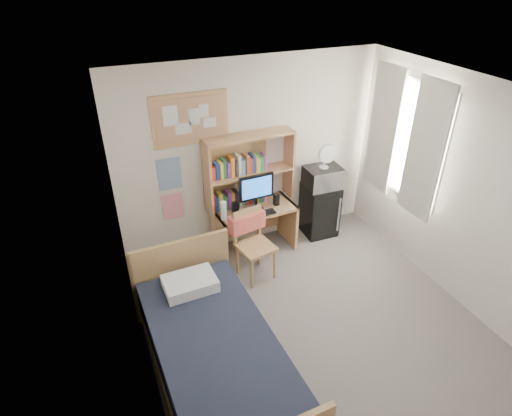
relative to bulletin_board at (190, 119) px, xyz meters
name	(u,v)px	position (x,y,z in m)	size (l,w,h in m)	color
floor	(323,337)	(0.78, -2.08, -1.93)	(3.60, 4.20, 0.02)	slate
ceiling	(349,105)	(0.78, -2.08, 0.68)	(3.60, 4.20, 0.02)	silver
wall_back	(250,156)	(0.78, 0.02, -0.62)	(3.60, 0.04, 2.60)	white
wall_left	(141,289)	(-1.02, -2.08, -0.62)	(0.04, 4.20, 2.60)	white
wall_right	(477,203)	(2.58, -2.08, -0.62)	(0.04, 4.20, 2.60)	white
window_unit	(405,139)	(2.53, -0.88, -0.32)	(0.10, 1.40, 1.70)	white
curtain_left	(425,151)	(2.50, -1.28, -0.32)	(0.04, 0.55, 1.70)	silver
curtain_right	(383,129)	(2.50, -0.48, -0.32)	(0.04, 0.55, 1.70)	silver
bulletin_board	(190,119)	(0.00, 0.00, 0.00)	(0.94, 0.03, 0.64)	tan
poster_wave	(169,174)	(-0.32, 0.01, -0.67)	(0.30, 0.01, 0.42)	#26559A
poster_japan	(173,206)	(-0.32, 0.01, -1.14)	(0.28, 0.01, 0.36)	#E8284B
desk	(254,229)	(0.71, -0.28, -1.58)	(1.09, 0.55, 0.68)	tan
desk_chair	(256,246)	(0.50, -0.83, -1.46)	(0.46, 0.46, 0.93)	tan
mini_fridge	(319,209)	(1.76, -0.24, -1.53)	(0.46, 0.46, 0.79)	black
bed	(216,360)	(-0.46, -2.17, -1.62)	(1.08, 2.16, 0.59)	black
hutch	(249,170)	(0.71, -0.13, -0.75)	(1.20, 0.31, 0.98)	tan
monitor	(256,193)	(0.72, -0.34, -0.98)	(0.48, 0.04, 0.51)	black
keyboard	(261,214)	(0.72, -0.48, -1.23)	(0.40, 0.13, 0.02)	black
speaker_left	(235,209)	(0.42, -0.36, -1.15)	(0.08, 0.08, 0.18)	black
speaker_right	(276,199)	(1.02, -0.33, -1.15)	(0.07, 0.07, 0.17)	black
water_bottle	(224,211)	(0.24, -0.41, -1.11)	(0.07, 0.07, 0.26)	white
hoodie	(247,222)	(0.47, -0.64, -1.20)	(0.48, 0.15, 0.23)	#E86458
microwave	(323,177)	(1.76, -0.26, -0.99)	(0.50, 0.38, 0.29)	silver
desk_fan	(325,157)	(1.76, -0.26, -0.68)	(0.26, 0.26, 0.33)	white
pillow	(190,283)	(-0.49, -1.42, -1.26)	(0.54, 0.38, 0.13)	white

